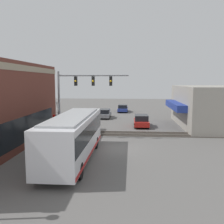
{
  "coord_description": "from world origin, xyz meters",
  "views": [
    {
      "loc": [
        -20.53,
        -1.27,
        5.69
      ],
      "look_at": [
        3.68,
        0.56,
        2.67
      ],
      "focal_mm": 40.0,
      "sensor_mm": 36.0,
      "label": 1
    }
  ],
  "objects_px": {
    "parked_car_grey": "(104,114)",
    "pedestrian_at_crossing": "(69,130)",
    "parked_car_red": "(141,121)",
    "crossing_signal": "(59,116)",
    "city_bus": "(74,135)",
    "parked_car_blue": "(123,108)"
  },
  "relations": [
    {
      "from": "parked_car_red",
      "to": "parked_car_blue",
      "type": "xyz_separation_m",
      "value": [
        14.93,
        2.8,
        -0.05
      ]
    },
    {
      "from": "parked_car_grey",
      "to": "pedestrian_at_crossing",
      "type": "bearing_deg",
      "value": 172.67
    },
    {
      "from": "parked_car_red",
      "to": "parked_car_blue",
      "type": "height_order",
      "value": "parked_car_red"
    },
    {
      "from": "crossing_signal",
      "to": "parked_car_blue",
      "type": "height_order",
      "value": "crossing_signal"
    },
    {
      "from": "city_bus",
      "to": "parked_car_red",
      "type": "relative_size",
      "value": 2.48
    },
    {
      "from": "crossing_signal",
      "to": "parked_car_blue",
      "type": "bearing_deg",
      "value": -14.25
    },
    {
      "from": "crossing_signal",
      "to": "parked_car_grey",
      "type": "bearing_deg",
      "value": -11.93
    },
    {
      "from": "parked_car_red",
      "to": "parked_car_blue",
      "type": "relative_size",
      "value": 0.94
    },
    {
      "from": "city_bus",
      "to": "parked_car_blue",
      "type": "relative_size",
      "value": 2.34
    },
    {
      "from": "city_bus",
      "to": "pedestrian_at_crossing",
      "type": "xyz_separation_m",
      "value": [
        5.97,
        1.91,
        -0.87
      ]
    },
    {
      "from": "crossing_signal",
      "to": "pedestrian_at_crossing",
      "type": "relative_size",
      "value": 2.07
    },
    {
      "from": "city_bus",
      "to": "parked_car_grey",
      "type": "bearing_deg",
      "value": -0.0
    },
    {
      "from": "parked_car_red",
      "to": "crossing_signal",
      "type": "bearing_deg",
      "value": 130.51
    },
    {
      "from": "parked_car_blue",
      "to": "crossing_signal",
      "type": "bearing_deg",
      "value": 165.75
    },
    {
      "from": "pedestrian_at_crossing",
      "to": "parked_car_blue",
      "type": "bearing_deg",
      "value": -11.24
    },
    {
      "from": "city_bus",
      "to": "parked_car_red",
      "type": "distance_m",
      "value": 14.79
    },
    {
      "from": "pedestrian_at_crossing",
      "to": "parked_car_grey",
      "type": "bearing_deg",
      "value": -7.33
    },
    {
      "from": "parked_car_blue",
      "to": "pedestrian_at_crossing",
      "type": "distance_m",
      "value": 23.13
    },
    {
      "from": "crossing_signal",
      "to": "parked_car_grey",
      "type": "distance_m",
      "value": 14.69
    },
    {
      "from": "crossing_signal",
      "to": "parked_car_grey",
      "type": "xyz_separation_m",
      "value": [
        14.28,
        -3.02,
        -1.65
      ]
    },
    {
      "from": "city_bus",
      "to": "parked_car_grey",
      "type": "height_order",
      "value": "city_bus"
    },
    {
      "from": "parked_car_red",
      "to": "parked_car_blue",
      "type": "distance_m",
      "value": 15.19
    }
  ]
}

